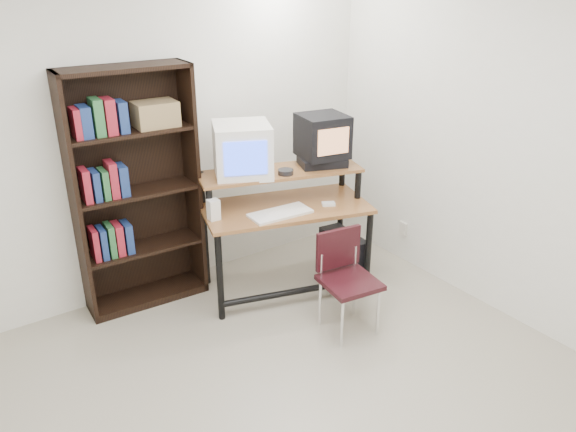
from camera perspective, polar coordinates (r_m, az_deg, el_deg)
floor at (r=3.45m, az=1.06°, el=-20.93°), size 4.00×4.00×0.01m
back_wall at (r=4.38m, az=-14.53°, el=8.17°), size 4.00×0.01×2.60m
right_wall at (r=4.13m, az=24.38°, el=5.89°), size 0.01×4.00×2.60m
computer_desk at (r=4.41m, az=-0.36°, el=0.72°), size 1.41×0.97×0.98m
crt_monitor at (r=4.29m, az=-4.68°, el=6.71°), size 0.55×0.55×0.40m
vcr at (r=4.52m, az=3.49°, el=5.52°), size 0.43×0.37×0.08m
crt_tv at (r=4.48m, az=3.53°, el=8.13°), size 0.41×0.41×0.33m
cd_spindle at (r=4.31m, az=-0.24°, el=4.42°), size 0.16×0.16×0.05m
keyboard at (r=4.21m, az=-0.80°, el=0.18°), size 0.48×0.24×0.03m
mousepad at (r=4.38m, az=4.20°, el=0.86°), size 0.26×0.24×0.01m
mouse at (r=4.39m, az=4.13°, el=1.19°), size 0.12×0.10×0.03m
desk_speaker at (r=4.14m, az=-7.56°, el=0.55°), size 0.08×0.08×0.17m
pc_tower at (r=4.74m, az=5.57°, el=-4.18°), size 0.25×0.47×0.42m
school_chair at (r=4.02m, az=5.85°, el=-5.66°), size 0.42×0.42×0.74m
bookshelf at (r=4.31m, az=-15.33°, el=2.73°), size 0.93×0.35×1.83m
wall_outlet at (r=5.11m, az=11.61°, el=-1.27°), size 0.02×0.08×0.12m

